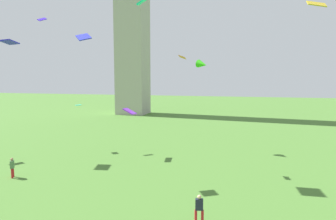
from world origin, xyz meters
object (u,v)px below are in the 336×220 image
person_0 (199,207)px  person_1 (12,166)px  kite_flying_2 (84,37)px  kite_flying_8 (9,42)px  kite_flying_6 (144,1)px  kite_flying_1 (78,105)px  kite_flying_5 (202,64)px  kite_flying_3 (42,19)px  kite_flying_0 (317,4)px  kite_flying_4 (130,111)px  kite_flying_9 (182,57)px

person_0 → person_1: size_ratio=1.01×
kite_flying_2 → kite_flying_8: 10.47m
person_0 → kite_flying_6: (-5.68, 7.89, 12.70)m
kite_flying_1 → kite_flying_5: (12.56, 3.44, 4.23)m
kite_flying_3 → kite_flying_8: 6.05m
kite_flying_8 → kite_flying_1: bearing=125.0°
person_0 → kite_flying_3: 27.75m
kite_flying_0 → kite_flying_4: 17.96m
kite_flying_1 → kite_flying_9: 13.14m
kite_flying_4 → kite_flying_6: (2.98, -4.36, 9.20)m
person_0 → kite_flying_4: bearing=-63.9°
kite_flying_1 → kite_flying_4: 6.34m
kite_flying_3 → kite_flying_6: size_ratio=0.56×
person_1 → kite_flying_0: kite_flying_0 is taller
person_1 → kite_flying_4: bearing=114.3°
person_0 → kite_flying_5: size_ratio=1.01×
kite_flying_4 → kite_flying_9: (5.62, -2.22, 4.95)m
kite_flying_4 → kite_flying_8: 12.98m
kite_flying_0 → kite_flying_1: size_ratio=1.19×
kite_flying_4 → kite_flying_5: kite_flying_5 is taller
kite_flying_1 → kite_flying_3: (-4.78, 1.17, 9.20)m
kite_flying_0 → kite_flying_1: (-21.40, 6.36, -7.70)m
kite_flying_4 → kite_flying_8: size_ratio=0.95×
person_1 → kite_flying_4: kite_flying_4 is taller
person_0 → kite_flying_6: 15.99m
person_0 → kite_flying_9: bearing=-82.3°
kite_flying_0 → kite_flying_3: kite_flying_3 is taller
kite_flying_2 → kite_flying_4: kite_flying_2 is taller
kite_flying_1 → kite_flying_8: size_ratio=0.57×
person_1 → kite_flying_8: size_ratio=0.89×
kite_flying_5 → kite_flying_9: kite_flying_5 is taller
kite_flying_9 → kite_flying_2: bearing=122.3°
kite_flying_2 → kite_flying_1: bearing=170.5°
person_0 → kite_flying_1: (-14.89, 13.40, 3.87)m
kite_flying_4 → kite_flying_9: 7.81m
person_1 → kite_flying_9: 15.93m
person_1 → kite_flying_4: size_ratio=0.94×
kite_flying_1 → kite_flying_4: (6.22, -1.15, -0.37)m
kite_flying_4 → person_0: bearing=-149.5°
kite_flying_6 → kite_flying_8: size_ratio=1.01×
person_0 → kite_flying_6: size_ratio=0.90×
person_0 → kite_flying_8: (-19.48, 9.33, 10.07)m
kite_flying_0 → kite_flying_6: kite_flying_6 is taller
kite_flying_2 → kite_flying_6: size_ratio=0.89×
person_0 → kite_flying_2: bearing=-39.5°
kite_flying_2 → kite_flying_9: (6.63, 4.37, -1.34)m
kite_flying_1 → kite_flying_6: size_ratio=0.56×
kite_flying_3 → kite_flying_9: bearing=-72.0°
kite_flying_4 → kite_flying_6: kite_flying_6 is taller
person_0 → kite_flying_0: (6.51, 7.04, 11.57)m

